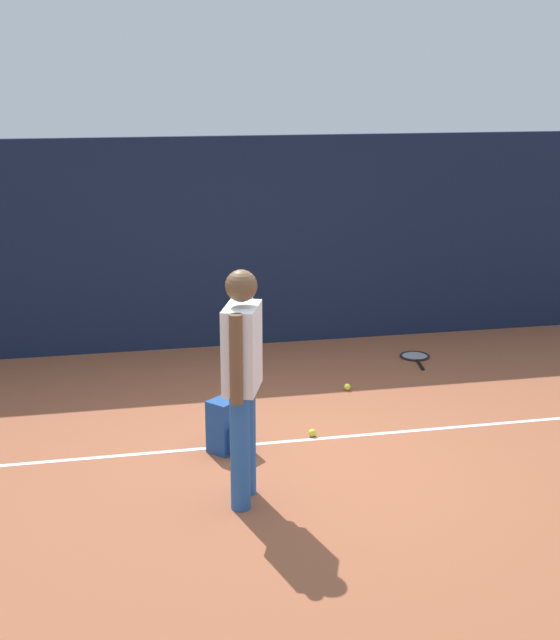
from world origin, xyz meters
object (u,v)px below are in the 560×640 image
at_px(tennis_racket, 415,357).
at_px(tennis_player, 242,373).
at_px(tennis_ball_near_player, 347,387).
at_px(tennis_ball_by_fence, 312,433).
at_px(backpack, 229,426).

bearing_deg(tennis_racket, tennis_player, 149.36).
bearing_deg(tennis_player, tennis_ball_near_player, -14.08).
bearing_deg(tennis_racket, tennis_ball_by_fence, 147.92).
distance_m(tennis_racket, tennis_ball_near_player, 1.29).
height_order(tennis_player, tennis_ball_by_fence, tennis_player).
relative_size(backpack, tennis_ball_by_fence, 6.67).
xyz_separation_m(tennis_player, backpack, (0.02, 0.89, -0.76)).
relative_size(tennis_player, tennis_ball_near_player, 25.76).
bearing_deg(tennis_ball_by_fence, tennis_ball_near_player, 59.55).
relative_size(tennis_racket, backpack, 1.44).
bearing_deg(tennis_racket, backpack, 139.04).
bearing_deg(backpack, tennis_player, -132.32).
distance_m(backpack, tennis_ball_by_fence, 0.77).
relative_size(tennis_player, tennis_racket, 2.69).
bearing_deg(backpack, tennis_racket, -0.67).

